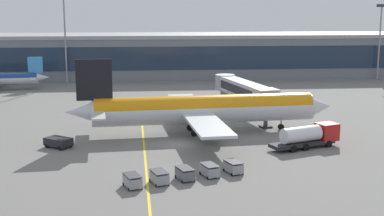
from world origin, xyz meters
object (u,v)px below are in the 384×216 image
(baggage_cart_1, at_px, (159,177))
(baggage_cart_3, at_px, (210,170))
(baggage_cart_4, at_px, (233,167))
(baggage_cart_2, at_px, (185,173))
(pushback_tug, at_px, (59,142))
(main_airliner, at_px, (203,109))
(fuel_tanker, at_px, (309,136))
(baggage_cart_0, at_px, (132,181))

(baggage_cart_1, relative_size, baggage_cart_3, 1.00)
(baggage_cart_4, bearing_deg, baggage_cart_2, -160.90)
(baggage_cart_1, distance_m, baggage_cart_2, 3.20)
(pushback_tug, distance_m, baggage_cart_1, 22.09)
(baggage_cart_4, bearing_deg, baggage_cart_3, -160.90)
(baggage_cart_1, height_order, baggage_cart_4, same)
(main_airliner, relative_size, pushback_tug, 9.81)
(fuel_tanker, distance_m, pushback_tug, 35.92)
(baggage_cart_3, bearing_deg, main_airliner, 85.67)
(baggage_cart_3, bearing_deg, fuel_tanker, 36.93)
(fuel_tanker, distance_m, baggage_cart_4, 16.75)
(baggage_cart_0, relative_size, baggage_cart_3, 1.00)
(baggage_cart_0, height_order, baggage_cart_4, same)
(baggage_cart_1, height_order, baggage_cart_3, same)
(baggage_cart_1, relative_size, baggage_cart_2, 1.00)
(baggage_cart_0, distance_m, baggage_cart_3, 9.60)
(fuel_tanker, xyz_separation_m, baggage_cart_1, (-21.83, -13.95, -0.96))
(fuel_tanker, height_order, baggage_cart_2, fuel_tanker)
(baggage_cart_3, distance_m, baggage_cart_4, 3.20)
(baggage_cart_0, bearing_deg, baggage_cart_2, 19.10)
(main_airliner, relative_size, baggage_cart_1, 14.42)
(pushback_tug, height_order, baggage_cart_0, baggage_cart_0)
(pushback_tug, relative_size, baggage_cart_4, 1.47)
(fuel_tanker, xyz_separation_m, baggage_cart_4, (-12.76, -10.81, -0.96))
(pushback_tug, xyz_separation_m, baggage_cart_4, (23.01, -13.99, -0.07))
(baggage_cart_3, bearing_deg, baggage_cart_2, -160.90)
(fuel_tanker, height_order, baggage_cart_4, fuel_tanker)
(baggage_cart_1, bearing_deg, fuel_tanker, 32.59)
(main_airliner, bearing_deg, baggage_cart_3, -94.33)
(fuel_tanker, distance_m, baggage_cart_3, 19.76)
(pushback_tug, distance_m, baggage_cart_2, 23.38)
(fuel_tanker, height_order, baggage_cart_0, fuel_tanker)
(main_airliner, distance_m, baggage_cart_2, 23.72)
(pushback_tug, bearing_deg, baggage_cart_4, -31.30)
(baggage_cart_2, bearing_deg, pushback_tug, 136.52)
(pushback_tug, bearing_deg, baggage_cart_1, -50.87)
(pushback_tug, xyz_separation_m, baggage_cart_2, (16.96, -16.09, -0.07))
(baggage_cart_1, bearing_deg, baggage_cart_3, 19.10)
(pushback_tug, distance_m, baggage_cart_4, 26.93)
(baggage_cart_4, bearing_deg, fuel_tanker, 40.28)
(main_airliner, distance_m, pushback_tug, 22.95)
(baggage_cart_0, relative_size, baggage_cart_2, 1.00)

